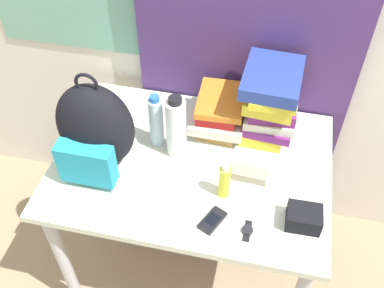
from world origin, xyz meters
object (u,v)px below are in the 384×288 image
(book_stack_left, at_px, (220,111))
(wristwatch, at_px, (247,230))
(sports_bottle, at_px, (176,128))
(sunscreen_bottle, at_px, (224,181))
(sunglasses_case, at_px, (247,174))
(backpack, at_px, (95,130))
(camera_pouch, at_px, (304,218))
(cell_phone, at_px, (213,220))
(water_bottle, at_px, (156,122))
(book_stack_center, at_px, (271,101))

(book_stack_left, bearing_deg, wristwatch, -69.52)
(sports_bottle, bearing_deg, sunscreen_bottle, -37.40)
(book_stack_left, xyz_separation_m, sunglasses_case, (0.15, -0.26, -0.06))
(backpack, bearing_deg, camera_pouch, -8.63)
(backpack, relative_size, cell_phone, 3.53)
(book_stack_left, bearing_deg, cell_phone, -82.70)
(sunglasses_case, bearing_deg, sunscreen_bottle, -126.59)
(sports_bottle, height_order, sunglasses_case, sports_bottle)
(cell_phone, bearing_deg, wristwatch, -5.61)
(book_stack_left, height_order, sunglasses_case, book_stack_left)
(water_bottle, height_order, cell_phone, water_bottle)
(book_stack_left, relative_size, camera_pouch, 2.26)
(book_stack_center, bearing_deg, cell_phone, -105.22)
(book_stack_left, xyz_separation_m, camera_pouch, (0.36, -0.42, -0.04))
(cell_phone, distance_m, camera_pouch, 0.31)
(water_bottle, relative_size, cell_phone, 2.04)
(sports_bottle, bearing_deg, water_bottle, 158.60)
(sports_bottle, height_order, sunscreen_bottle, sports_bottle)
(sports_bottle, relative_size, sunglasses_case, 1.82)
(book_stack_center, xyz_separation_m, cell_phone, (-0.13, -0.49, -0.15))
(sunscreen_bottle, distance_m, cell_phone, 0.14)
(backpack, xyz_separation_m, cell_phone, (0.47, -0.18, -0.17))
(sunscreen_bottle, relative_size, cell_phone, 1.33)
(book_stack_left, xyz_separation_m, sunscreen_bottle, (0.08, -0.35, -0.00))
(sunscreen_bottle, bearing_deg, cell_phone, -97.18)
(camera_pouch, distance_m, wristwatch, 0.20)
(backpack, height_order, camera_pouch, backpack)
(sports_bottle, bearing_deg, cell_phone, -55.71)
(wristwatch, bearing_deg, cell_phone, 174.39)
(wristwatch, bearing_deg, water_bottle, 140.43)
(book_stack_left, distance_m, wristwatch, 0.53)
(backpack, distance_m, book_stack_center, 0.68)
(book_stack_left, bearing_deg, sunscreen_bottle, -77.60)
(water_bottle, xyz_separation_m, cell_phone, (0.29, -0.33, -0.11))
(water_bottle, xyz_separation_m, sunglasses_case, (0.37, -0.10, -0.10))
(backpack, height_order, sports_bottle, backpack)
(sunscreen_bottle, relative_size, wristwatch, 1.87)
(backpack, height_order, wristwatch, backpack)
(sunglasses_case, distance_m, camera_pouch, 0.27)
(sunglasses_case, distance_m, wristwatch, 0.24)
(backpack, relative_size, sports_bottle, 1.50)
(wristwatch, bearing_deg, sports_bottle, 136.61)
(book_stack_left, height_order, camera_pouch, book_stack_left)
(cell_phone, bearing_deg, sunscreen_bottle, 82.82)
(water_bottle, xyz_separation_m, wristwatch, (0.41, -0.34, -0.11))
(water_bottle, bearing_deg, book_stack_left, 34.45)
(sports_bottle, bearing_deg, camera_pouch, -24.85)
(book_stack_center, height_order, sunscreen_bottle, book_stack_center)
(backpack, relative_size, camera_pouch, 3.51)
(book_stack_center, distance_m, sports_bottle, 0.38)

